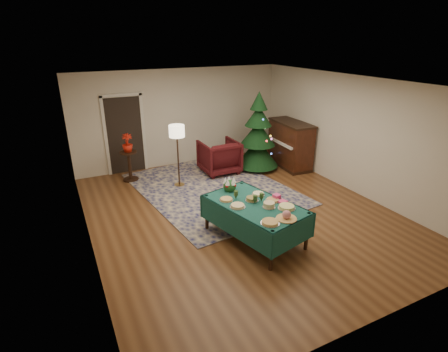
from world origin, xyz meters
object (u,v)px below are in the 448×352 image
floor_lamp (177,135)px  christmas_tree (258,135)px  armchair (219,155)px  potted_plant (128,147)px  buffet_table (255,211)px  gift_box (277,197)px  piano (290,145)px  side_table (130,167)px

floor_lamp → christmas_tree: (2.38, 0.17, -0.34)m
armchair → floor_lamp: floor_lamp is taller
floor_lamp → potted_plant: bearing=139.0°
buffet_table → gift_box: gift_box is taller
armchair → potted_plant: (-2.31, 0.52, 0.41)m
armchair → potted_plant: bearing=-12.3°
gift_box → floor_lamp: 3.16m
christmas_tree → piano: size_ratio=1.40×
buffet_table → gift_box: (0.45, -0.02, 0.19)m
buffet_table → side_table: 4.12m
gift_box → piano: size_ratio=0.08×
buffet_table → piano: size_ratio=1.34×
gift_box → floor_lamp: bearing=105.9°
buffet_table → floor_lamp: bearing=97.7°
potted_plant → christmas_tree: christmas_tree is taller
gift_box → armchair: bearing=82.5°
buffet_table → christmas_tree: 3.74m
buffet_table → christmas_tree: (1.98, 3.15, 0.39)m
armchair → piano: size_ratio=0.64×
gift_box → potted_plant: potted_plant is taller
armchair → potted_plant: potted_plant is taller
armchair → floor_lamp: (-1.29, -0.37, 0.82)m
gift_box → piano: (2.48, 2.94, -0.14)m
potted_plant → christmas_tree: size_ratio=0.21×
gift_box → side_table: size_ratio=0.15×
buffet_table → armchair: size_ratio=2.09×
gift_box → side_table: bearing=115.7°
buffet_table → gift_box: size_ratio=17.82×
armchair → side_table: 2.37m
gift_box → potted_plant: (-1.87, 3.88, 0.14)m
piano → christmas_tree: bearing=166.6°
piano → potted_plant: bearing=167.8°
buffet_table → potted_plant: (-1.42, 3.86, 0.33)m
potted_plant → gift_box: bearing=-64.3°
armchair → piano: piano is taller
christmas_tree → piano: christmas_tree is taller
floor_lamp → gift_box: bearing=-74.1°
piano → floor_lamp: bearing=179.1°
gift_box → floor_lamp: size_ratio=0.07×
gift_box → potted_plant: size_ratio=0.25×
gift_box → armchair: size_ratio=0.12×
armchair → christmas_tree: christmas_tree is taller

